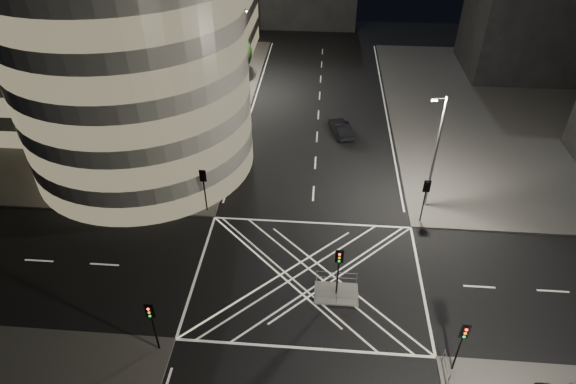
# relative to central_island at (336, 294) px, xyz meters

# --- Properties ---
(ground) EXTENTS (120.00, 120.00, 0.00)m
(ground) POSITION_rel_central_island_xyz_m (-2.00, 1.50, -0.07)
(ground) COLOR black
(ground) RESTS_ON ground
(sidewalk_far_left) EXTENTS (42.00, 42.00, 0.15)m
(sidewalk_far_left) POSITION_rel_central_island_xyz_m (-31.00, 28.50, 0.00)
(sidewalk_far_left) COLOR #54524F
(sidewalk_far_left) RESTS_ON ground
(sidewalk_far_right) EXTENTS (42.00, 42.00, 0.15)m
(sidewalk_far_right) POSITION_rel_central_island_xyz_m (27.00, 28.50, 0.00)
(sidewalk_far_right) COLOR #54524F
(sidewalk_far_right) RESTS_ON ground
(central_island) EXTENTS (3.00, 2.00, 0.15)m
(central_island) POSITION_rel_central_island_xyz_m (0.00, 0.00, 0.00)
(central_island) COLOR slate
(central_island) RESTS_ON ground
(office_tower_curved) EXTENTS (30.00, 29.00, 27.20)m
(office_tower_curved) POSITION_rel_central_island_xyz_m (-22.74, 20.24, 12.58)
(office_tower_curved) COLOR gray
(office_tower_curved) RESTS_ON sidewalk_far_left
(building_right_far) EXTENTS (14.00, 12.00, 15.00)m
(building_right_far) POSITION_rel_central_island_xyz_m (24.00, 41.50, 7.58)
(building_right_far) COLOR black
(building_right_far) RESTS_ON sidewalk_far_right
(tree_a) EXTENTS (4.56, 4.56, 7.00)m
(tree_a) POSITION_rel_central_island_xyz_m (-12.50, 10.50, 4.44)
(tree_a) COLOR black
(tree_a) RESTS_ON sidewalk_far_left
(tree_b) EXTENTS (4.99, 4.99, 7.81)m
(tree_b) POSITION_rel_central_island_xyz_m (-12.50, 16.50, 5.00)
(tree_b) COLOR black
(tree_b) RESTS_ON sidewalk_far_left
(tree_c) EXTENTS (4.80, 4.80, 7.66)m
(tree_c) POSITION_rel_central_island_xyz_m (-12.50, 22.50, 4.97)
(tree_c) COLOR black
(tree_c) RESTS_ON sidewalk_far_left
(tree_d) EXTENTS (4.69, 4.69, 7.26)m
(tree_d) POSITION_rel_central_island_xyz_m (-12.50, 28.50, 4.63)
(tree_d) COLOR black
(tree_d) RESTS_ON sidewalk_far_left
(tree_e) EXTENTS (3.90, 3.90, 6.02)m
(tree_e) POSITION_rel_central_island_xyz_m (-12.50, 34.50, 3.85)
(tree_e) COLOR black
(tree_e) RESTS_ON sidewalk_far_left
(traffic_signal_fl) EXTENTS (0.55, 0.22, 4.00)m
(traffic_signal_fl) POSITION_rel_central_island_xyz_m (-10.80, 8.30, 2.84)
(traffic_signal_fl) COLOR black
(traffic_signal_fl) RESTS_ON sidewalk_far_left
(traffic_signal_nl) EXTENTS (0.55, 0.22, 4.00)m
(traffic_signal_nl) POSITION_rel_central_island_xyz_m (-10.80, -5.30, 2.84)
(traffic_signal_nl) COLOR black
(traffic_signal_nl) RESTS_ON sidewalk_near_left
(traffic_signal_fr) EXTENTS (0.55, 0.22, 4.00)m
(traffic_signal_fr) POSITION_rel_central_island_xyz_m (6.80, 8.30, 2.84)
(traffic_signal_fr) COLOR black
(traffic_signal_fr) RESTS_ON sidewalk_far_right
(traffic_signal_nr) EXTENTS (0.55, 0.22, 4.00)m
(traffic_signal_nr) POSITION_rel_central_island_xyz_m (6.80, -5.30, 2.84)
(traffic_signal_nr) COLOR black
(traffic_signal_nr) RESTS_ON sidewalk_near_right
(traffic_signal_island) EXTENTS (0.55, 0.22, 4.00)m
(traffic_signal_island) POSITION_rel_central_island_xyz_m (0.00, 0.00, 2.84)
(traffic_signal_island) COLOR black
(traffic_signal_island) RESTS_ON central_island
(street_lamp_left_near) EXTENTS (1.25, 0.25, 10.00)m
(street_lamp_left_near) POSITION_rel_central_island_xyz_m (-11.44, 13.50, 5.47)
(street_lamp_left_near) COLOR slate
(street_lamp_left_near) RESTS_ON sidewalk_far_left
(street_lamp_left_far) EXTENTS (1.25, 0.25, 10.00)m
(street_lamp_left_far) POSITION_rel_central_island_xyz_m (-11.44, 31.50, 5.47)
(street_lamp_left_far) COLOR slate
(street_lamp_left_far) RESTS_ON sidewalk_far_left
(street_lamp_right_far) EXTENTS (1.25, 0.25, 10.00)m
(street_lamp_right_far) POSITION_rel_central_island_xyz_m (7.44, 10.50, 5.47)
(street_lamp_right_far) COLOR slate
(street_lamp_right_far) RESTS_ON sidewalk_far_right
(railing_island_south) EXTENTS (2.80, 0.06, 1.10)m
(railing_island_south) POSITION_rel_central_island_xyz_m (0.00, -0.90, 0.62)
(railing_island_south) COLOR slate
(railing_island_south) RESTS_ON central_island
(railing_island_north) EXTENTS (2.80, 0.06, 1.10)m
(railing_island_north) POSITION_rel_central_island_xyz_m (0.00, 0.90, 0.62)
(railing_island_north) COLOR slate
(railing_island_north) RESTS_ON central_island
(sedan) EXTENTS (2.75, 4.66, 1.45)m
(sedan) POSITION_rel_central_island_xyz_m (0.46, 22.22, 0.65)
(sedan) COLOR black
(sedan) RESTS_ON ground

